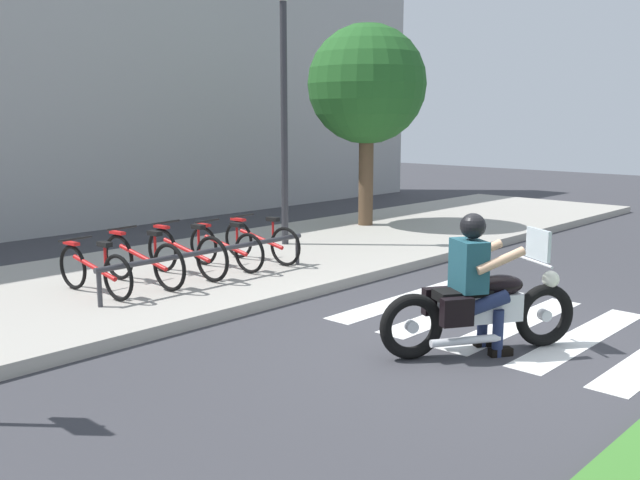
% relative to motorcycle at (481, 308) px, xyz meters
% --- Properties ---
extents(ground_plane, '(48.00, 48.00, 0.00)m').
position_rel_motorcycle_xyz_m(ground_plane, '(0.16, 0.22, -0.47)').
color(ground_plane, '#38383D').
extents(sidewalk, '(24.00, 4.40, 0.15)m').
position_rel_motorcycle_xyz_m(sidewalk, '(0.16, 4.99, -0.39)').
color(sidewalk, '#A8A399').
rests_on(sidewalk, ground).
extents(crosswalk_stripe_1, '(2.80, 0.40, 0.01)m').
position_rel_motorcycle_xyz_m(crosswalk_stripe_1, '(1.19, -0.58, -0.47)').
color(crosswalk_stripe_1, white).
rests_on(crosswalk_stripe_1, ground).
extents(crosswalk_stripe_2, '(2.80, 0.40, 0.01)m').
position_rel_motorcycle_xyz_m(crosswalk_stripe_2, '(1.19, 0.22, -0.47)').
color(crosswalk_stripe_2, white).
rests_on(crosswalk_stripe_2, ground).
extents(crosswalk_stripe_3, '(2.80, 0.40, 0.01)m').
position_rel_motorcycle_xyz_m(crosswalk_stripe_3, '(1.19, 1.02, -0.47)').
color(crosswalk_stripe_3, white).
rests_on(crosswalk_stripe_3, ground).
extents(crosswalk_stripe_4, '(2.80, 0.40, 0.01)m').
position_rel_motorcycle_xyz_m(crosswalk_stripe_4, '(1.19, 1.82, -0.47)').
color(crosswalk_stripe_4, white).
rests_on(crosswalk_stripe_4, ground).
extents(motorcycle, '(1.93, 1.24, 1.27)m').
position_rel_motorcycle_xyz_m(motorcycle, '(0.00, 0.00, 0.00)').
color(motorcycle, black).
rests_on(motorcycle, ground).
extents(rider, '(0.77, 0.72, 1.46)m').
position_rel_motorcycle_xyz_m(rider, '(-0.06, 0.04, 0.37)').
color(rider, '#1E4C59').
rests_on(rider, ground).
extents(bicycle_0, '(0.48, 1.57, 0.72)m').
position_rel_motorcycle_xyz_m(bicycle_0, '(-1.81, 4.52, 0.01)').
color(bicycle_0, black).
rests_on(bicycle_0, sidewalk).
extents(bicycle_1, '(0.48, 1.72, 0.77)m').
position_rel_motorcycle_xyz_m(bicycle_1, '(-1.09, 4.52, 0.03)').
color(bicycle_1, black).
rests_on(bicycle_1, sidewalk).
extents(bicycle_2, '(0.48, 1.70, 0.78)m').
position_rel_motorcycle_xyz_m(bicycle_2, '(-0.38, 4.52, 0.03)').
color(bicycle_2, black).
rests_on(bicycle_2, sidewalk).
extents(bicycle_3, '(0.48, 1.57, 0.72)m').
position_rel_motorcycle_xyz_m(bicycle_3, '(0.34, 4.52, 0.01)').
color(bicycle_3, black).
rests_on(bicycle_3, sidewalk).
extents(bicycle_4, '(0.48, 1.60, 0.73)m').
position_rel_motorcycle_xyz_m(bicycle_4, '(1.05, 4.52, 0.02)').
color(bicycle_4, black).
rests_on(bicycle_4, sidewalk).
extents(bike_rack, '(3.45, 0.07, 0.49)m').
position_rel_motorcycle_xyz_m(bike_rack, '(-0.38, 3.96, 0.09)').
color(bike_rack, '#333338').
rests_on(bike_rack, sidewalk).
extents(street_lamp, '(0.28, 0.28, 4.61)m').
position_rel_motorcycle_xyz_m(street_lamp, '(2.42, 5.39, 2.30)').
color(street_lamp, '#2D2D33').
rests_on(street_lamp, ground).
extents(tree_near_rack, '(2.44, 2.44, 4.29)m').
position_rel_motorcycle_xyz_m(tree_near_rack, '(5.17, 5.79, 2.57)').
color(tree_near_rack, brown).
rests_on(tree_near_rack, ground).
extents(building_backdrop, '(24.00, 1.20, 8.28)m').
position_rel_motorcycle_xyz_m(building_backdrop, '(0.16, 10.69, 3.67)').
color(building_backdrop, '#A2A2A2').
rests_on(building_backdrop, ground).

